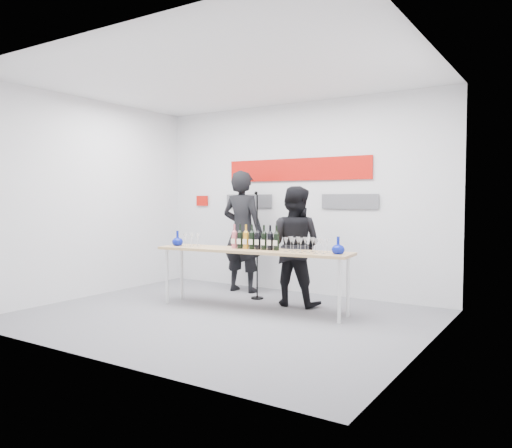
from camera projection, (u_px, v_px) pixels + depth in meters
name	position (u px, v px, depth m)	size (l,w,h in m)	color
ground	(223.00, 316.00, 6.32)	(5.00, 5.00, 0.00)	slate
back_wall	(297.00, 198.00, 7.92)	(5.00, 0.04, 3.00)	silver
signage	(293.00, 179.00, 7.91)	(3.38, 0.02, 0.79)	#C00F08
tasting_table	(252.00, 254.00, 6.66)	(2.76, 0.82, 0.82)	#DBB976
wine_bottles	(255.00, 237.00, 6.65)	(0.71, 0.15, 0.33)	#CC5966
decanter_left	(178.00, 238.00, 7.17)	(0.16, 0.16, 0.21)	#071591
decanter_right	(338.00, 245.00, 6.10)	(0.16, 0.16, 0.21)	#071591
glasses_left	(193.00, 240.00, 7.06)	(0.28, 0.23, 0.18)	silver
glasses_right	(307.00, 245.00, 6.31)	(0.58, 0.27, 0.18)	silver
presenter_left	(242.00, 231.00, 7.96)	(0.70, 0.46, 1.93)	black
presenter_right	(294.00, 246.00, 6.96)	(0.81, 0.63, 1.66)	black
mic_stand	(257.00, 266.00, 7.40)	(0.19, 0.19, 1.60)	black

